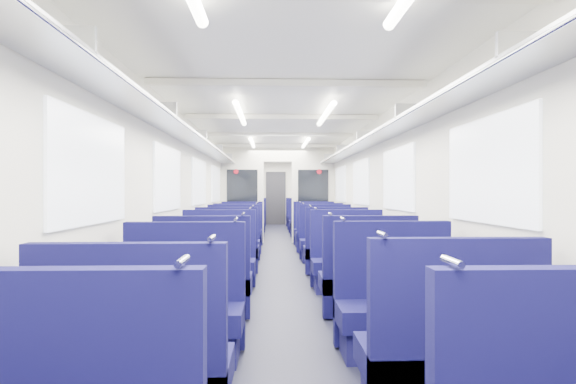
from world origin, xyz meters
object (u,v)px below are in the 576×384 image
object	(u,v)px
seat_17	(319,237)
seat_18	(242,233)
seat_13	(335,253)
seat_15	(326,243)
seat_5	(448,363)
seat_11	(348,265)
seat_14	(233,244)
seat_8	(204,285)
seat_12	(228,252)
seat_16	(238,238)
seat_22	(249,222)
seat_6	(182,315)
seat_23	(305,223)
seat_7	(396,312)
seat_24	(251,220)
seat_27	(300,218)
seat_19	(314,232)
seat_4	(135,380)
seat_21	(307,225)
seat_20	(247,225)
seat_9	(367,284)
bulkhead	(278,193)
seat_25	(302,220)
seat_10	(218,265)
end_door	(276,198)
seat_26	(252,218)

from	to	relation	value
seat_17	seat_18	world-z (taller)	same
seat_13	seat_15	distance (m)	1.24
seat_5	seat_11	bearing A→B (deg)	90.00
seat_5	seat_14	bearing A→B (deg)	106.39
seat_8	seat_12	bearing A→B (deg)	90.00
seat_16	seat_8	bearing A→B (deg)	-90.00
seat_22	seat_6	bearing A→B (deg)	-90.00
seat_12	seat_23	bearing A→B (deg)	75.60
seat_7	seat_24	bearing A→B (deg)	98.33
seat_27	seat_19	bearing A→B (deg)	-90.00
seat_8	seat_22	distance (m)	9.11
seat_4	seat_21	bearing A→B (deg)	80.74
seat_4	seat_17	size ratio (longest dim) A/B	1.00
seat_19	seat_20	size ratio (longest dim) A/B	1.00
seat_13	seat_17	size ratio (longest dim) A/B	1.00
seat_13	seat_23	xyz separation A→B (m)	(0.00, 6.56, 0.00)
seat_9	seat_24	distance (m)	10.39
seat_8	seat_7	bearing A→B (deg)	-33.24
seat_8	seat_5	bearing A→B (deg)	-52.31
seat_6	seat_27	size ratio (longest dim) A/B	1.00
bulkhead	seat_18	size ratio (longest dim) A/B	2.64
seat_20	seat_11	bearing A→B (deg)	-76.20
seat_12	seat_27	xyz separation A→B (m)	(1.66, 8.99, 0.00)
seat_6	seat_25	distance (m)	11.49
seat_17	seat_12	bearing A→B (deg)	-125.29
seat_10	seat_11	xyz separation A→B (m)	(1.66, -0.03, 0.00)
seat_19	seat_22	world-z (taller)	same
seat_12	seat_22	distance (m)	6.67
seat_15	seat_17	bearing A→B (deg)	90.00
seat_22	seat_16	bearing A→B (deg)	-90.00
seat_15	seat_17	xyz separation A→B (m)	(0.00, 1.19, 0.00)
seat_24	seat_27	xyz separation A→B (m)	(1.66, 1.18, 0.00)
seat_7	seat_19	world-z (taller)	same
seat_9	seat_25	bearing A→B (deg)	90.00
seat_5	seat_24	bearing A→B (deg)	97.62
seat_14	seat_23	size ratio (longest dim) A/B	1.00
end_door	seat_12	world-z (taller)	end_door
seat_14	seat_10	bearing A→B (deg)	-90.00
seat_5	seat_11	world-z (taller)	same
seat_27	seat_4	bearing A→B (deg)	-96.88
seat_5	seat_27	world-z (taller)	same
seat_16	seat_20	size ratio (longest dim) A/B	1.00
seat_18	seat_26	size ratio (longest dim) A/B	1.00
seat_16	seat_15	bearing A→B (deg)	-30.61
seat_8	seat_16	xyz separation A→B (m)	(0.00, 4.57, 0.00)
end_door	seat_20	size ratio (longest dim) A/B	1.89
seat_5	seat_12	bearing A→B (deg)	109.88
seat_13	seat_25	bearing A→B (deg)	90.00
seat_12	seat_22	world-z (taller)	same
seat_19	seat_27	distance (m)	5.58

